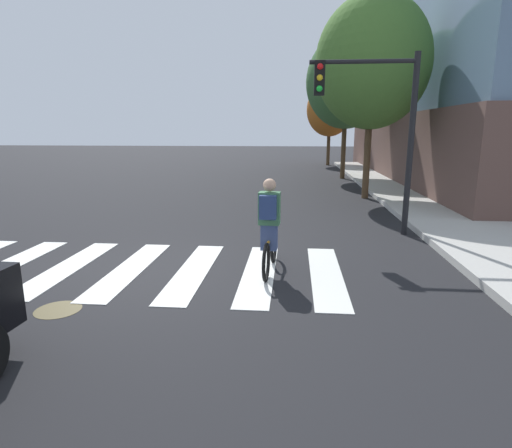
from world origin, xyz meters
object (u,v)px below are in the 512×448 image
fire_hydrant (469,199)px  street_tree_far (330,110)px  cyclist (270,227)px  street_tree_near (372,63)px  street_tree_mid (346,82)px  manhole_cover (58,310)px  traffic_light_near (376,113)px

fire_hydrant → street_tree_far: street_tree_far is taller
cyclist → street_tree_near: 10.05m
street_tree_near → street_tree_mid: street_tree_mid is taller
manhole_cover → street_tree_near: (5.96, 10.54, 4.78)m
cyclist → street_tree_far: 24.16m
manhole_cover → street_tree_near: street_tree_near is taller
fire_hydrant → street_tree_mid: 10.95m
traffic_light_near → fire_hydrant: size_ratio=5.38×
street_tree_mid → street_tree_far: bearing=90.6°
traffic_light_near → street_tree_near: (0.79, 5.59, 1.92)m
street_tree_near → street_tree_far: (-0.21, 15.08, -0.89)m
cyclist → street_tree_mid: size_ratio=0.24×
manhole_cover → traffic_light_near: traffic_light_near is taller
street_tree_near → street_tree_far: 15.10m
fire_hydrant → street_tree_far: bearing=98.3°
fire_hydrant → street_tree_near: size_ratio=0.11×
manhole_cover → cyclist: size_ratio=0.37×
street_tree_mid → street_tree_near: bearing=-89.0°
traffic_light_near → street_tree_mid: size_ratio=0.58×
fire_hydrant → street_tree_mid: (-2.56, 9.72, 4.32)m
cyclist → traffic_light_near: (2.28, 3.13, 2.02)m
manhole_cover → cyclist: cyclist is taller
traffic_light_near → fire_hydrant: (3.24, 2.40, -2.33)m
fire_hydrant → street_tree_near: (-2.45, 3.19, 4.25)m
manhole_cover → street_tree_mid: street_tree_mid is taller
street_tree_mid → fire_hydrant: bearing=-75.2°
fire_hydrant → traffic_light_near: bearing=-143.5°
manhole_cover → traffic_light_near: (5.17, 4.95, 2.86)m
manhole_cover → street_tree_far: bearing=77.4°
manhole_cover → street_tree_mid: (5.84, 17.07, 4.85)m
street_tree_mid → street_tree_far: (-0.10, 8.54, -0.96)m
street_tree_near → street_tree_mid: size_ratio=0.99×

